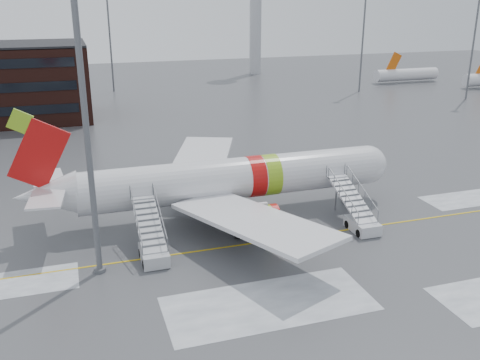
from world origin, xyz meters
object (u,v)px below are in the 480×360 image
object	(u,v)px
airstair_fwd	(358,217)
pushback_tug	(247,227)
airstair_aft	(152,245)
airliner	(224,180)
light_mast_near	(81,72)

from	to	relation	value
airstair_fwd	pushback_tug	size ratio (longest dim) A/B	2.70
airstair_aft	pushback_tug	size ratio (longest dim) A/B	2.70
airliner	airstair_fwd	distance (m)	12.56
airstair_aft	pushback_tug	xyz separation A→B (m)	(8.36, 1.66, -0.38)
airstair_aft	pushback_tug	bearing A→B (deg)	11.22
airstair_fwd	airstair_aft	xyz separation A→B (m)	(-18.20, 0.00, 0.00)
airliner	pushback_tug	world-z (taller)	airliner
airliner	pushback_tug	size ratio (longest dim) A/B	12.28
airliner	airstair_aft	size ratio (longest dim) A/B	4.55
airliner	light_mast_near	bearing A→B (deg)	-147.14
pushback_tug	airliner	bearing A→B (deg)	97.24
airstair_aft	pushback_tug	world-z (taller)	airstair_aft
airliner	airstair_fwd	size ratio (longest dim) A/B	4.55
airstair_fwd	airstair_aft	distance (m)	18.20
airstair_fwd	airstair_aft	world-z (taller)	same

